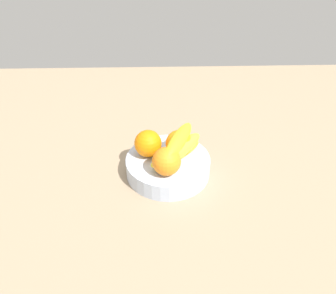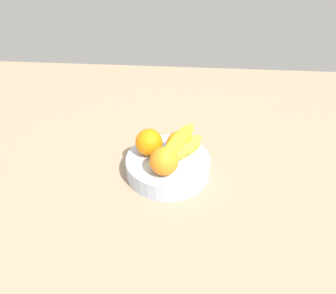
% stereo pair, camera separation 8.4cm
% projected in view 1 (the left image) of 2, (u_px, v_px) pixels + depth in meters
% --- Properties ---
extents(ground_plane, '(1.80, 1.40, 0.03)m').
position_uv_depth(ground_plane, '(172.00, 171.00, 1.07)').
color(ground_plane, gray).
extents(fruit_bowl, '(0.23, 0.23, 0.05)m').
position_uv_depth(fruit_bowl, '(168.00, 166.00, 1.02)').
color(fruit_bowl, silver).
rests_on(fruit_bowl, ground_plane).
extents(orange_front_left, '(0.08, 0.08, 0.08)m').
position_uv_depth(orange_front_left, '(148.00, 143.00, 1.00)').
color(orange_front_left, orange).
rests_on(orange_front_left, fruit_bowl).
extents(orange_front_right, '(0.08, 0.08, 0.08)m').
position_uv_depth(orange_front_right, '(167.00, 161.00, 0.94)').
color(orange_front_right, orange).
rests_on(orange_front_right, fruit_bowl).
extents(orange_center, '(0.08, 0.08, 0.08)m').
position_uv_depth(orange_center, '(179.00, 144.00, 1.00)').
color(orange_center, orange).
rests_on(orange_center, fruit_bowl).
extents(banana_bunch, '(0.16, 0.17, 0.08)m').
position_uv_depth(banana_bunch, '(178.00, 148.00, 0.98)').
color(banana_bunch, yellow).
rests_on(banana_bunch, fruit_bowl).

